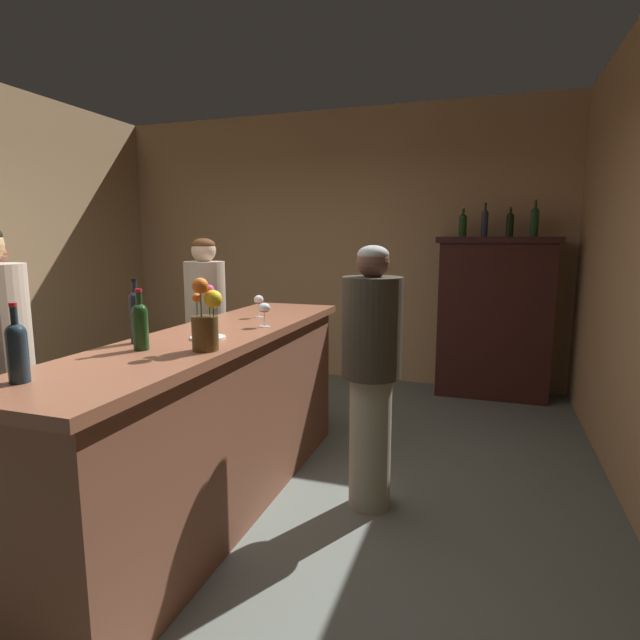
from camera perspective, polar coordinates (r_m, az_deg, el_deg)
name	(u,v)px	position (r m, az deg, el deg)	size (l,w,h in m)	color
floor	(182,498)	(3.38, -15.30, -18.86)	(7.85, 7.85, 0.00)	slate
wall_back	(331,247)	(5.80, 1.31, 8.23)	(5.19, 0.12, 2.96)	tan
bar_counter	(215,422)	(3.02, -11.79, -11.21)	(0.63, 2.68, 1.05)	brown
display_cabinet	(494,315)	(5.28, 19.06, 0.58)	(1.14, 0.44, 1.59)	#351714
wine_bottle_merlot	(17,349)	(2.12, -31.06, -2.87)	(0.07, 0.07, 0.29)	#1C2C37
wine_bottle_malbec	(140,323)	(2.50, -19.67, -0.37)	(0.07, 0.07, 0.29)	#193A17
wine_bottle_rose	(136,314)	(2.68, -20.11, 0.62)	(0.06, 0.06, 0.33)	#222335
wine_glass_front	(259,301)	(3.38, -6.95, 2.16)	(0.06, 0.06, 0.15)	white
wine_glass_mid	(264,309)	(3.01, -6.33, 1.23)	(0.07, 0.07, 0.14)	white
flower_arrangement	(206,320)	(2.40, -12.79, -0.03)	(0.15, 0.12, 0.34)	#533A1B
cheese_plate	(208,338)	(2.71, -12.57, -1.96)	(0.18, 0.18, 0.01)	white
display_bottle_left	(463,224)	(5.24, 15.86, 10.41)	(0.07, 0.07, 0.29)	#173C18
display_bottle_midleft	(485,222)	(5.23, 18.14, 10.51)	(0.06, 0.06, 0.32)	#232936
display_bottle_center	(510,223)	(5.23, 20.70, 10.19)	(0.07, 0.07, 0.28)	black
display_bottle_midright	(535,221)	(5.25, 23.12, 10.29)	(0.07, 0.07, 0.34)	#173B1A
patron_redhead	(206,325)	(4.23, -12.75, -0.57)	(0.33, 0.33, 1.58)	#446544
bartender	(371,368)	(2.90, 5.82, -5.42)	(0.34, 0.34, 1.54)	gray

